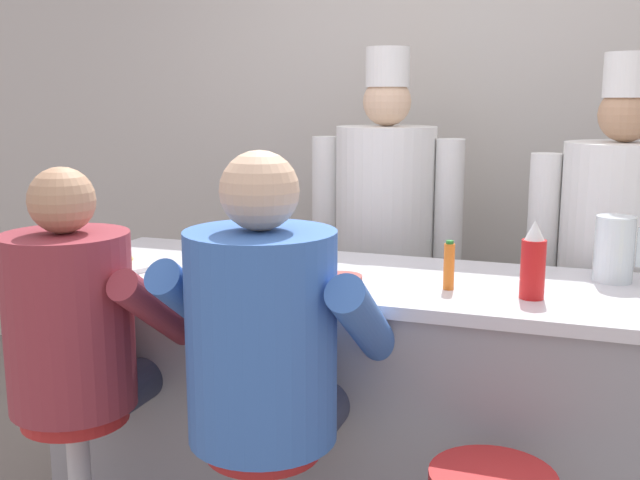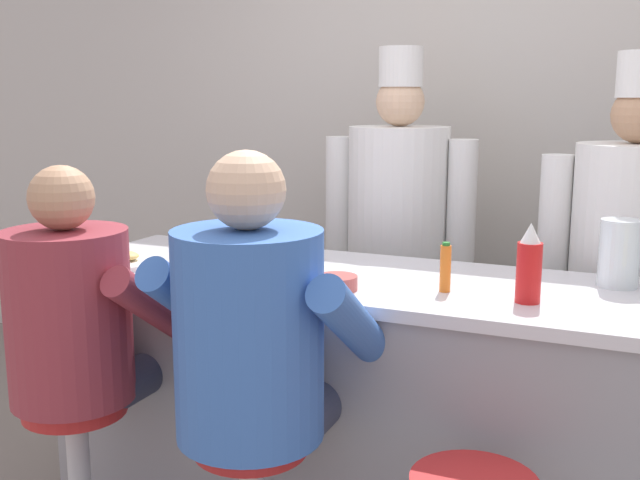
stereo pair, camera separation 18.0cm
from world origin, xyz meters
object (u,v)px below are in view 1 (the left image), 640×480
(water_pitcher_clear, at_px, (614,249))
(cook_in_whites_near, at_px, (385,229))
(hot_sauce_bottle_orange, at_px, (449,266))
(ketchup_bottle_red, at_px, (533,263))
(diner_seated_blue, at_px, (267,346))
(coffee_mug_blue, at_px, (290,258))
(cereal_bowl, at_px, (341,282))
(breakfast_plate, at_px, (117,264))
(cook_in_whites_far, at_px, (616,259))
(diner_seated_maroon, at_px, (77,332))

(water_pitcher_clear, distance_m, cook_in_whites_near, 1.13)
(hot_sauce_bottle_orange, relative_size, cook_in_whites_near, 0.09)
(ketchup_bottle_red, bearing_deg, diner_seated_blue, -148.23)
(water_pitcher_clear, distance_m, coffee_mug_blue, 1.10)
(cereal_bowl, bearing_deg, hot_sauce_bottle_orange, 19.86)
(breakfast_plate, relative_size, cook_in_whites_near, 0.15)
(cook_in_whites_far, bearing_deg, hot_sauce_bottle_orange, -126.22)
(cereal_bowl, relative_size, diner_seated_maroon, 0.10)
(breakfast_plate, bearing_deg, water_pitcher_clear, 13.11)
(breakfast_plate, bearing_deg, cook_in_whites_near, 53.89)
(hot_sauce_bottle_orange, distance_m, cook_in_whites_far, 0.88)
(ketchup_bottle_red, height_order, cook_in_whites_near, cook_in_whites_near)
(cook_in_whites_near, bearing_deg, hot_sauce_bottle_orange, -63.59)
(ketchup_bottle_red, xyz_separation_m, diner_seated_blue, (-0.69, -0.43, -0.21))
(diner_seated_maroon, bearing_deg, breakfast_plate, 104.20)
(diner_seated_blue, bearing_deg, cereal_bowl, 71.48)
(diner_seated_maroon, bearing_deg, cook_in_whites_far, 36.02)
(breakfast_plate, height_order, cook_in_whites_far, cook_in_whites_far)
(water_pitcher_clear, distance_m, diner_seated_blue, 1.21)
(water_pitcher_clear, height_order, breakfast_plate, water_pitcher_clear)
(water_pitcher_clear, xyz_separation_m, diner_seated_blue, (-0.93, -0.74, -0.20))
(water_pitcher_clear, xyz_separation_m, breakfast_plate, (-1.67, -0.39, -0.10))
(cook_in_whites_near, height_order, cook_in_whites_far, cook_in_whites_near)
(ketchup_bottle_red, xyz_separation_m, diner_seated_maroon, (-1.34, -0.43, -0.23))
(diner_seated_maroon, relative_size, cook_in_whites_far, 0.79)
(diner_seated_blue, relative_size, cook_in_whites_near, 0.80)
(hot_sauce_bottle_orange, bearing_deg, coffee_mug_blue, 170.83)
(cook_in_whites_near, relative_size, cook_in_whites_far, 1.03)
(water_pitcher_clear, xyz_separation_m, coffee_mug_blue, (-1.08, -0.20, -0.07))
(hot_sauce_bottle_orange, bearing_deg, cook_in_whites_far, 53.78)
(ketchup_bottle_red, relative_size, diner_seated_maroon, 0.18)
(water_pitcher_clear, distance_m, diner_seated_maroon, 1.76)
(diner_seated_blue, xyz_separation_m, cook_in_whites_near, (-0.01, 1.35, 0.11))
(coffee_mug_blue, distance_m, diner_seated_blue, 0.58)
(hot_sauce_bottle_orange, height_order, diner_seated_blue, diner_seated_blue)
(breakfast_plate, bearing_deg, diner_seated_blue, -25.55)
(water_pitcher_clear, height_order, diner_seated_blue, diner_seated_blue)
(cereal_bowl, xyz_separation_m, coffee_mug_blue, (-0.26, 0.21, 0.02))
(ketchup_bottle_red, relative_size, coffee_mug_blue, 1.91)
(diner_seated_blue, distance_m, cook_in_whites_near, 1.36)
(diner_seated_blue, bearing_deg, breakfast_plate, 154.45)
(water_pitcher_clear, bearing_deg, cereal_bowl, -153.60)
(water_pitcher_clear, distance_m, breakfast_plate, 1.72)
(coffee_mug_blue, distance_m, diner_seated_maroon, 0.76)
(breakfast_plate, bearing_deg, cereal_bowl, -1.15)
(ketchup_bottle_red, distance_m, diner_seated_blue, 0.84)
(cereal_bowl, height_order, coffee_mug_blue, coffee_mug_blue)
(ketchup_bottle_red, bearing_deg, breakfast_plate, -176.98)
(hot_sauce_bottle_orange, height_order, cereal_bowl, hot_sauce_bottle_orange)
(hot_sauce_bottle_orange, bearing_deg, water_pitcher_clear, 30.29)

